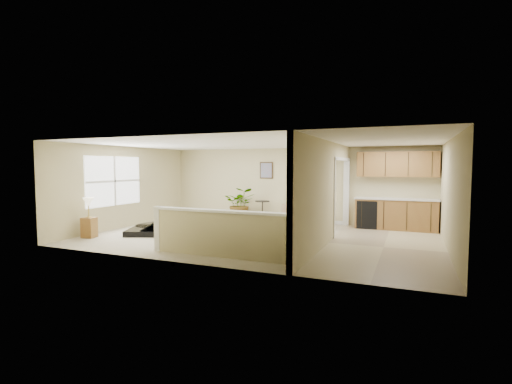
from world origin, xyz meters
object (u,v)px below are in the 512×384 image
at_px(piano, 159,212).
at_px(loveseat, 301,215).
at_px(piano_bench, 198,224).
at_px(accent_table, 262,208).
at_px(palm_plant, 240,204).
at_px(lamp_stand, 89,221).
at_px(small_plant, 329,222).

xyz_separation_m(piano, loveseat, (3.31, 3.11, -0.29)).
relative_size(piano_bench, loveseat, 0.50).
xyz_separation_m(piano, accent_table, (1.96, 3.05, -0.13)).
distance_m(piano_bench, palm_plant, 2.70).
bearing_deg(lamp_stand, small_plant, 33.85).
xyz_separation_m(loveseat, accent_table, (-1.35, -0.06, 0.16)).
relative_size(piano, small_plant, 4.07).
bearing_deg(piano, piano_bench, -1.10).
bearing_deg(palm_plant, piano_bench, -91.35).
bearing_deg(piano_bench, loveseat, 50.27).
bearing_deg(accent_table, small_plant, -14.96).
relative_size(piano, lamp_stand, 1.98).
relative_size(loveseat, small_plant, 2.84).
distance_m(piano, small_plant, 5.00).
bearing_deg(lamp_stand, palm_plant, 62.03).
bearing_deg(palm_plant, accent_table, -2.15).
xyz_separation_m(palm_plant, small_plant, (3.25, -0.67, -0.35)).
bearing_deg(small_plant, accent_table, 165.04).
height_order(accent_table, lamp_stand, lamp_stand).
bearing_deg(piano, small_plant, 7.11).
xyz_separation_m(accent_table, palm_plant, (-0.84, 0.03, 0.11)).
xyz_separation_m(piano, lamp_stand, (-1.23, -1.35, -0.14)).
relative_size(piano_bench, palm_plant, 0.58).
distance_m(accent_table, small_plant, 2.50).
height_order(accent_table, palm_plant, palm_plant).
bearing_deg(small_plant, piano, -151.18).
distance_m(loveseat, small_plant, 1.27).
bearing_deg(lamp_stand, piano_bench, 37.38).
distance_m(palm_plant, small_plant, 3.33).
distance_m(loveseat, accent_table, 1.36).
distance_m(small_plant, lamp_stand, 6.75).
distance_m(piano_bench, loveseat, 3.52).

